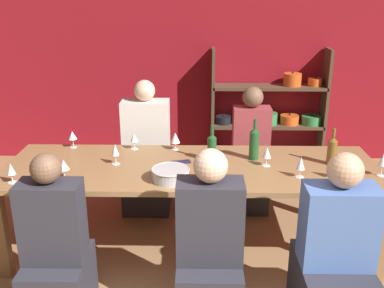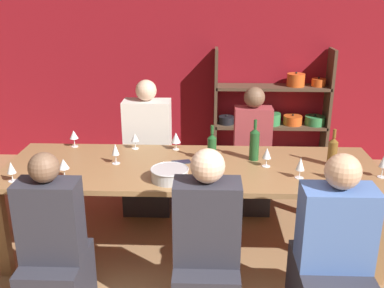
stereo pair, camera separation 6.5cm
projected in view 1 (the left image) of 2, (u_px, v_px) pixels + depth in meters
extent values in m
cube|color=maroon|center=(200.00, 53.00, 5.45)|extent=(8.80, 0.06, 2.70)
cube|color=#4C3828|center=(213.00, 108.00, 5.47)|extent=(0.04, 0.30, 1.43)
cube|color=#4C3828|center=(324.00, 108.00, 5.45)|extent=(0.04, 0.30, 1.43)
cube|color=#4C3828|center=(265.00, 161.00, 5.70)|extent=(1.35, 0.30, 0.04)
cylinder|color=black|center=(222.00, 155.00, 5.68)|extent=(0.17, 0.17, 0.11)
sphere|color=black|center=(223.00, 150.00, 5.66)|extent=(0.02, 0.02, 0.02)
cylinder|color=black|center=(244.00, 156.00, 5.68)|extent=(0.17, 0.17, 0.09)
sphere|color=black|center=(244.00, 152.00, 5.66)|extent=(0.02, 0.02, 0.02)
cylinder|color=silver|center=(265.00, 155.00, 5.67)|extent=(0.16, 0.16, 0.14)
sphere|color=black|center=(266.00, 148.00, 5.64)|extent=(0.02, 0.02, 0.02)
cylinder|color=#338447|center=(287.00, 156.00, 5.67)|extent=(0.18, 0.18, 0.11)
sphere|color=black|center=(287.00, 151.00, 5.65)|extent=(0.02, 0.02, 0.02)
cylinder|color=silver|center=(308.00, 156.00, 5.66)|extent=(0.23, 0.23, 0.10)
sphere|color=black|center=(308.00, 152.00, 5.64)|extent=(0.02, 0.02, 0.02)
cube|color=#4C3828|center=(267.00, 125.00, 5.54)|extent=(1.35, 0.30, 0.04)
cylinder|color=black|center=(223.00, 120.00, 5.52)|extent=(0.19, 0.19, 0.09)
sphere|color=black|center=(223.00, 115.00, 5.50)|extent=(0.02, 0.02, 0.02)
cylinder|color=black|center=(245.00, 118.00, 5.51)|extent=(0.24, 0.24, 0.14)
sphere|color=black|center=(246.00, 112.00, 5.48)|extent=(0.02, 0.02, 0.02)
cylinder|color=#338447|center=(267.00, 118.00, 5.51)|extent=(0.24, 0.24, 0.14)
sphere|color=black|center=(268.00, 112.00, 5.48)|extent=(0.02, 0.02, 0.02)
cylinder|color=#E0561E|center=(289.00, 120.00, 5.51)|extent=(0.23, 0.23, 0.11)
sphere|color=black|center=(290.00, 114.00, 5.48)|extent=(0.02, 0.02, 0.02)
cylinder|color=#338447|center=(311.00, 120.00, 5.50)|extent=(0.24, 0.24, 0.11)
sphere|color=black|center=(312.00, 115.00, 5.48)|extent=(0.02, 0.02, 0.02)
cube|color=#4C3828|center=(269.00, 87.00, 5.38)|extent=(1.35, 0.30, 0.04)
cylinder|color=#E0561E|center=(292.00, 80.00, 5.34)|extent=(0.21, 0.21, 0.15)
sphere|color=black|center=(293.00, 72.00, 5.31)|extent=(0.02, 0.02, 0.02)
cylinder|color=#E0561E|center=(315.00, 82.00, 5.35)|extent=(0.17, 0.17, 0.09)
sphere|color=black|center=(315.00, 77.00, 5.33)|extent=(0.02, 0.02, 0.02)
cube|color=olive|center=(192.00, 168.00, 3.60)|extent=(2.99, 0.98, 0.04)
cube|color=olive|center=(2.00, 235.00, 3.36)|extent=(0.08, 0.08, 0.72)
cube|color=olive|center=(382.00, 238.00, 3.31)|extent=(0.08, 0.08, 0.72)
cube|color=olive|center=(39.00, 188.00, 4.13)|extent=(0.08, 0.08, 0.72)
cube|color=olive|center=(348.00, 191.00, 4.08)|extent=(0.08, 0.08, 0.72)
cylinder|color=#B7BABC|center=(171.00, 175.00, 3.31)|extent=(0.27, 0.27, 0.09)
torus|color=#B7BABC|center=(171.00, 169.00, 3.29)|extent=(0.29, 0.29, 0.01)
cylinder|color=#1E4C23|center=(212.00, 150.00, 3.66)|extent=(0.07, 0.07, 0.20)
cone|color=#1E4C23|center=(212.00, 136.00, 3.62)|extent=(0.07, 0.07, 0.03)
cylinder|color=#1E4C23|center=(212.00, 130.00, 3.60)|extent=(0.03, 0.03, 0.07)
cylinder|color=brown|center=(332.00, 153.00, 3.59)|extent=(0.07, 0.07, 0.20)
cone|color=brown|center=(333.00, 139.00, 3.55)|extent=(0.07, 0.07, 0.03)
cylinder|color=brown|center=(334.00, 133.00, 3.53)|extent=(0.03, 0.03, 0.07)
cylinder|color=#1E4C23|center=(254.00, 146.00, 3.69)|extent=(0.08, 0.08, 0.24)
cone|color=#1E4C23|center=(255.00, 130.00, 3.64)|extent=(0.08, 0.08, 0.04)
cylinder|color=#1E4C23|center=(255.00, 124.00, 3.63)|extent=(0.03, 0.03, 0.07)
cylinder|color=white|center=(135.00, 149.00, 3.95)|extent=(0.06, 0.06, 0.00)
cylinder|color=white|center=(134.00, 145.00, 3.94)|extent=(0.01, 0.01, 0.07)
cone|color=white|center=(134.00, 138.00, 3.92)|extent=(0.07, 0.07, 0.07)
cylinder|color=white|center=(13.00, 182.00, 3.28)|extent=(0.07, 0.07, 0.00)
cylinder|color=white|center=(12.00, 178.00, 3.27)|extent=(0.01, 0.01, 0.06)
cone|color=white|center=(11.00, 169.00, 3.25)|extent=(0.07, 0.07, 0.09)
cylinder|color=beige|center=(11.00, 172.00, 3.25)|extent=(0.04, 0.04, 0.03)
cylinder|color=white|center=(116.00, 164.00, 3.62)|extent=(0.06, 0.06, 0.00)
cylinder|color=white|center=(116.00, 159.00, 3.61)|extent=(0.01, 0.01, 0.07)
cone|color=white|center=(115.00, 150.00, 3.58)|extent=(0.06, 0.06, 0.09)
cylinder|color=white|center=(175.00, 149.00, 3.94)|extent=(0.06, 0.06, 0.00)
cylinder|color=white|center=(175.00, 146.00, 3.93)|extent=(0.01, 0.01, 0.06)
cone|color=white|center=(175.00, 138.00, 3.91)|extent=(0.08, 0.08, 0.09)
cylinder|color=maroon|center=(175.00, 140.00, 3.92)|extent=(0.05, 0.05, 0.04)
cylinder|color=white|center=(74.00, 147.00, 4.00)|extent=(0.06, 0.06, 0.00)
cylinder|color=white|center=(73.00, 143.00, 3.98)|extent=(0.01, 0.01, 0.07)
cone|color=white|center=(72.00, 135.00, 3.96)|extent=(0.08, 0.08, 0.07)
cylinder|color=maroon|center=(73.00, 137.00, 3.97)|extent=(0.04, 0.04, 0.03)
cylinder|color=white|center=(353.00, 182.00, 3.30)|extent=(0.06, 0.06, 0.00)
cylinder|color=white|center=(353.00, 176.00, 3.28)|extent=(0.01, 0.01, 0.08)
cone|color=white|center=(355.00, 165.00, 3.25)|extent=(0.08, 0.08, 0.10)
cylinder|color=beige|center=(354.00, 168.00, 3.26)|extent=(0.05, 0.05, 0.04)
cylinder|color=white|center=(266.00, 166.00, 3.59)|extent=(0.07, 0.07, 0.00)
cylinder|color=white|center=(266.00, 162.00, 3.58)|extent=(0.01, 0.01, 0.07)
cone|color=white|center=(267.00, 152.00, 3.55)|extent=(0.07, 0.07, 0.09)
cylinder|color=white|center=(300.00, 177.00, 3.38)|extent=(0.06, 0.06, 0.00)
cylinder|color=white|center=(300.00, 173.00, 3.37)|extent=(0.01, 0.01, 0.06)
cone|color=white|center=(301.00, 163.00, 3.34)|extent=(0.07, 0.07, 0.10)
cylinder|color=maroon|center=(301.00, 166.00, 3.35)|extent=(0.04, 0.04, 0.04)
cylinder|color=white|center=(381.00, 176.00, 3.40)|extent=(0.06, 0.06, 0.00)
cylinder|color=white|center=(381.00, 170.00, 3.39)|extent=(0.01, 0.01, 0.08)
cone|color=white|center=(383.00, 159.00, 3.36)|extent=(0.06, 0.06, 0.10)
cylinder|color=beige|center=(383.00, 163.00, 3.36)|extent=(0.03, 0.03, 0.04)
cylinder|color=white|center=(65.00, 178.00, 3.36)|extent=(0.06, 0.06, 0.00)
cylinder|color=white|center=(65.00, 174.00, 3.35)|extent=(0.01, 0.01, 0.07)
cone|color=white|center=(64.00, 165.00, 3.32)|extent=(0.08, 0.08, 0.07)
cylinder|color=maroon|center=(64.00, 167.00, 3.33)|extent=(0.05, 0.05, 0.03)
cylinder|color=white|center=(334.00, 177.00, 3.37)|extent=(0.07, 0.07, 0.00)
cylinder|color=white|center=(334.00, 173.00, 3.36)|extent=(0.01, 0.01, 0.06)
cone|color=white|center=(335.00, 164.00, 3.33)|extent=(0.07, 0.07, 0.09)
cylinder|color=beige|center=(335.00, 167.00, 3.34)|extent=(0.04, 0.04, 0.04)
cube|color=#1E2338|center=(181.00, 162.00, 3.65)|extent=(0.16, 0.11, 0.01)
cube|color=#2D2D38|center=(60.00, 286.00, 3.01)|extent=(0.40, 0.49, 0.44)
cube|color=#2D2D38|center=(52.00, 222.00, 2.85)|extent=(0.40, 0.22, 0.54)
sphere|color=brown|center=(46.00, 169.00, 2.72)|extent=(0.19, 0.19, 0.19)
cube|color=#2D2D38|center=(249.00, 186.00, 4.50)|extent=(0.36, 0.44, 0.46)
cube|color=#99383D|center=(251.00, 137.00, 4.33)|extent=(0.36, 0.20, 0.58)
sphere|color=brown|center=(253.00, 97.00, 4.20)|extent=(0.20, 0.20, 0.20)
cube|color=#2D2D38|center=(209.00, 288.00, 2.98)|extent=(0.42, 0.52, 0.46)
cube|color=#2D2D38|center=(210.00, 221.00, 2.81)|extent=(0.42, 0.23, 0.54)
sphere|color=beige|center=(211.00, 166.00, 2.68)|extent=(0.21, 0.21, 0.21)
cube|color=#2D2D38|center=(148.00, 182.00, 4.52)|extent=(0.45, 0.56, 0.50)
cube|color=silver|center=(146.00, 131.00, 4.34)|extent=(0.45, 0.25, 0.60)
sphere|color=beige|center=(145.00, 90.00, 4.21)|extent=(0.20, 0.20, 0.20)
cube|color=#4C70B7|center=(338.00, 226.00, 2.75)|extent=(0.45, 0.25, 0.52)
sphere|color=tan|center=(345.00, 170.00, 2.62)|extent=(0.22, 0.22, 0.22)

